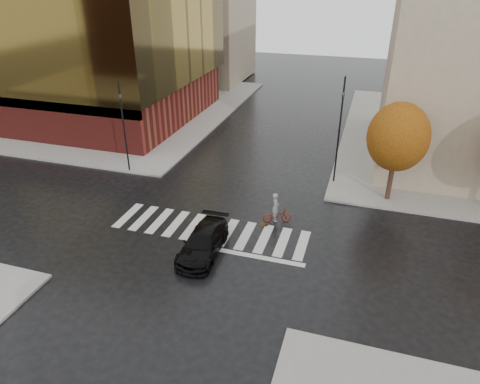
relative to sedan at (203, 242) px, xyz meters
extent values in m
plane|color=black|center=(-0.50, 1.80, -0.68)|extent=(120.00, 120.00, 0.00)
cube|color=gray|center=(-21.50, 22.80, -0.60)|extent=(30.00, 30.00, 0.15)
cube|color=silver|center=(-0.50, 2.30, -0.67)|extent=(12.00, 3.00, 0.01)
cube|color=maroon|center=(-22.50, 19.80, 1.47)|extent=(26.00, 18.00, 4.00)
cube|color=beige|center=(-22.50, 11.00, 2.97)|extent=(26.00, 0.40, 1.00)
cube|color=olive|center=(-22.50, 19.80, 9.47)|extent=(27.00, 19.00, 12.00)
cube|color=gray|center=(-16.50, 38.80, 9.47)|extent=(14.00, 12.00, 20.00)
cylinder|color=#321F16|center=(9.50, 9.20, 0.87)|extent=(0.32, 0.32, 2.80)
ellipsoid|color=#A65010|center=(9.50, 9.20, 3.79)|extent=(3.80, 3.80, 4.37)
imported|color=black|center=(0.00, 0.00, 0.00)|extent=(2.07, 4.72, 1.35)
imported|color=maroon|center=(3.09, 4.30, -0.22)|extent=(1.82, 1.15, 0.90)
imported|color=#94969C|center=(2.99, 4.30, 0.36)|extent=(0.64, 0.78, 1.84)
cylinder|color=black|center=(-9.26, 8.10, 2.84)|extent=(0.12, 0.12, 6.73)
imported|color=black|center=(-9.26, 8.10, 5.28)|extent=(0.20, 0.18, 0.84)
cylinder|color=black|center=(5.80, 10.80, 3.21)|extent=(0.12, 0.12, 7.48)
imported|color=black|center=(5.80, 10.80, 5.93)|extent=(0.21, 0.23, 0.94)
cylinder|color=#D2D90C|center=(-10.50, 11.80, -0.22)|extent=(0.24, 0.24, 0.61)
sphere|color=#D2D90C|center=(-10.50, 11.80, 0.09)|extent=(0.27, 0.27, 0.27)
cylinder|color=#3E3416|center=(2.39, 3.80, -0.67)|extent=(0.70, 0.70, 0.01)
camera|label=1|loc=(7.58, -17.64, 13.07)|focal=32.00mm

